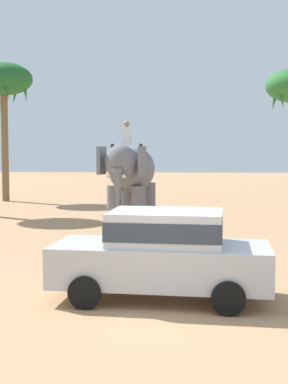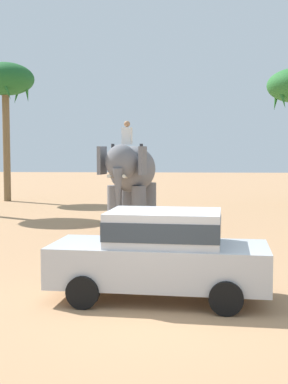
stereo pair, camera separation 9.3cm
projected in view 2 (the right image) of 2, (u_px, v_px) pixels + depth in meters
ground_plane at (158, 309)px, 9.46m from camera, size 120.00×120.00×0.00m
car_sedan_foreground at (161, 251)px, 10.07m from camera, size 4.24×2.15×1.70m
elephant_with_mahout at (131, 174)px, 19.36m from camera, size 2.09×3.98×3.88m
palm_tree_near_hut at (5, 83)px, 29.40m from camera, size 3.20×3.20×7.71m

